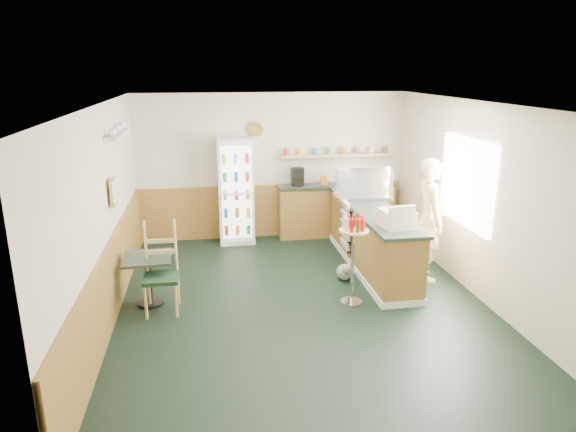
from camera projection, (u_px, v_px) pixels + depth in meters
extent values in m
plane|color=black|center=(301.00, 302.00, 7.12)|extent=(6.00, 6.00, 0.00)
cube|color=beige|center=(272.00, 166.00, 9.59)|extent=(5.00, 0.02, 2.70)
cube|color=beige|center=(103.00, 217.00, 6.36)|extent=(0.02, 6.00, 2.70)
cube|color=beige|center=(479.00, 201.00, 7.12)|extent=(0.02, 6.00, 2.70)
cube|color=white|center=(302.00, 103.00, 6.36)|extent=(5.00, 6.00, 0.02)
cube|color=olive|center=(273.00, 210.00, 9.80)|extent=(4.98, 0.05, 1.00)
cube|color=olive|center=(113.00, 280.00, 6.60)|extent=(0.05, 5.98, 1.00)
cube|color=white|center=(466.00, 182.00, 7.34)|extent=(0.06, 1.45, 1.25)
cube|color=gold|center=(113.00, 192.00, 6.79)|extent=(0.03, 0.32, 0.38)
cube|color=white|center=(118.00, 134.00, 7.07)|extent=(0.18, 1.20, 0.03)
cylinder|color=olive|center=(256.00, 129.00, 9.29)|extent=(0.26, 0.04, 0.26)
cube|color=olive|center=(372.00, 240.00, 8.21)|extent=(0.60, 2.95, 0.95)
cube|color=white|center=(370.00, 265.00, 8.33)|extent=(0.64, 2.97, 0.10)
cube|color=#253329|center=(373.00, 209.00, 8.07)|extent=(0.68, 3.01, 0.05)
cube|color=olive|center=(336.00, 211.00, 9.82)|extent=(2.20, 0.38, 0.95)
cube|color=#253329|center=(337.00, 185.00, 9.68)|extent=(2.24, 0.42, 0.05)
cube|color=tan|center=(336.00, 155.00, 9.60)|extent=(2.10, 0.22, 0.04)
cube|color=black|center=(298.00, 177.00, 9.51)|extent=(0.22, 0.18, 0.34)
cylinder|color=#B2664C|center=(286.00, 152.00, 9.43)|extent=(0.10, 0.10, 0.12)
cylinder|color=#B2664C|center=(301.00, 152.00, 9.47)|extent=(0.10, 0.10, 0.12)
cylinder|color=#B2664C|center=(315.00, 151.00, 9.51)|extent=(0.10, 0.10, 0.12)
cylinder|color=#B2664C|center=(329.00, 151.00, 9.56)|extent=(0.10, 0.10, 0.12)
cylinder|color=#B2664C|center=(343.00, 151.00, 9.60)|extent=(0.10, 0.10, 0.12)
cylinder|color=#B2664C|center=(357.00, 150.00, 9.64)|extent=(0.10, 0.10, 0.12)
cylinder|color=#B2664C|center=(371.00, 150.00, 9.68)|extent=(0.10, 0.10, 0.12)
cylinder|color=#B2664C|center=(385.00, 150.00, 9.72)|extent=(0.10, 0.10, 0.12)
cube|color=white|center=(236.00, 190.00, 9.38)|extent=(0.64, 0.45, 1.93)
cube|color=white|center=(237.00, 193.00, 9.16)|extent=(0.53, 0.02, 1.70)
cube|color=silver|center=(237.00, 194.00, 9.09)|extent=(0.57, 0.02, 1.76)
cube|color=silver|center=(362.00, 197.00, 8.60)|extent=(0.91, 0.48, 0.06)
cube|color=silver|center=(363.00, 182.00, 8.52)|extent=(0.89, 0.46, 0.46)
cube|color=beige|center=(397.00, 218.00, 7.07)|extent=(0.46, 0.48, 0.24)
imported|color=tan|center=(429.00, 220.00, 7.69)|extent=(0.49, 0.65, 1.87)
cylinder|color=silver|center=(351.00, 302.00, 7.11)|extent=(0.31, 0.31, 0.02)
cylinder|color=silver|center=(353.00, 267.00, 6.96)|extent=(0.04, 0.04, 1.03)
cylinder|color=tan|center=(354.00, 231.00, 6.82)|extent=(0.40, 0.40, 0.03)
cylinder|color=red|center=(363.00, 223.00, 6.80)|extent=(0.06, 0.06, 0.18)
cylinder|color=red|center=(360.00, 221.00, 6.87)|extent=(0.06, 0.06, 0.18)
cylinder|color=red|center=(354.00, 221.00, 6.90)|extent=(0.06, 0.06, 0.18)
cylinder|color=red|center=(348.00, 221.00, 6.88)|extent=(0.06, 0.06, 0.18)
cylinder|color=red|center=(345.00, 223.00, 6.81)|extent=(0.06, 0.06, 0.18)
cylinder|color=red|center=(347.00, 225.00, 6.74)|extent=(0.06, 0.06, 0.18)
cylinder|color=red|center=(352.00, 226.00, 6.68)|extent=(0.06, 0.06, 0.18)
cylinder|color=red|center=(358.00, 226.00, 6.68)|extent=(0.06, 0.06, 0.18)
cylinder|color=red|center=(363.00, 225.00, 6.72)|extent=(0.06, 0.06, 0.18)
cube|color=black|center=(346.00, 248.00, 8.50)|extent=(0.05, 0.41, 0.03)
cube|color=silver|center=(345.00, 244.00, 8.47)|extent=(0.09, 0.37, 0.14)
cube|color=black|center=(346.00, 239.00, 8.45)|extent=(0.05, 0.41, 0.03)
cube|color=silver|center=(345.00, 235.00, 8.43)|extent=(0.09, 0.37, 0.14)
cube|color=black|center=(346.00, 229.00, 8.40)|extent=(0.05, 0.41, 0.03)
cube|color=silver|center=(345.00, 225.00, 8.38)|extent=(0.09, 0.37, 0.14)
cube|color=black|center=(347.00, 219.00, 8.36)|extent=(0.05, 0.41, 0.03)
cube|color=silver|center=(346.00, 215.00, 8.33)|extent=(0.09, 0.37, 0.14)
cube|color=black|center=(347.00, 209.00, 8.31)|extent=(0.05, 0.41, 0.03)
cube|color=silver|center=(346.00, 205.00, 8.29)|extent=(0.09, 0.37, 0.14)
cylinder|color=black|center=(151.00, 303.00, 7.06)|extent=(0.36, 0.36, 0.04)
cylinder|color=black|center=(149.00, 281.00, 6.97)|extent=(0.07, 0.07, 0.63)
cube|color=#253329|center=(147.00, 258.00, 6.88)|extent=(0.65, 0.65, 0.04)
cube|color=black|center=(161.00, 278.00, 6.71)|extent=(0.46, 0.46, 0.05)
cylinder|color=tan|center=(146.00, 303.00, 6.57)|extent=(0.04, 0.04, 0.47)
cylinder|color=tan|center=(177.00, 300.00, 6.63)|extent=(0.04, 0.04, 0.47)
cylinder|color=tan|center=(149.00, 290.00, 6.94)|extent=(0.04, 0.04, 0.47)
cylinder|color=tan|center=(178.00, 288.00, 6.99)|extent=(0.04, 0.04, 0.47)
cube|color=tan|center=(160.00, 246.00, 6.80)|extent=(0.41, 0.05, 0.73)
sphere|color=gray|center=(345.00, 272.00, 7.84)|extent=(0.25, 0.25, 0.25)
sphere|color=gray|center=(347.00, 269.00, 7.69)|extent=(0.15, 0.15, 0.15)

